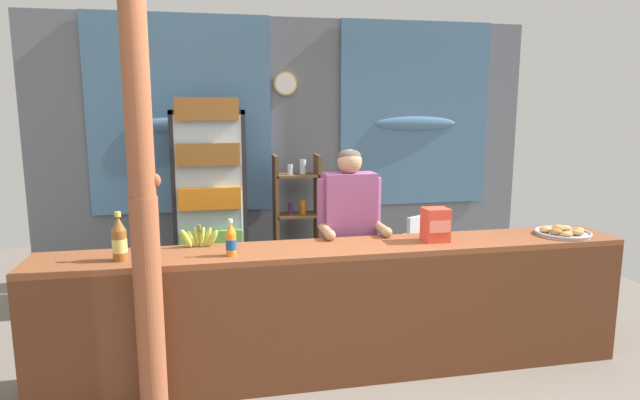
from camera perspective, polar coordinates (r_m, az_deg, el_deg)
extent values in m
plane|color=slate|center=(4.59, 0.34, -14.33)|extent=(7.24, 7.24, 0.00)
cube|color=slate|center=(5.91, -3.18, 5.18)|extent=(5.34, 0.12, 2.80)
cube|color=teal|center=(5.74, -14.51, 8.68)|extent=(1.83, 0.04, 2.01)
ellipsoid|color=teal|center=(5.73, -14.47, 7.68)|extent=(1.01, 0.10, 0.16)
cube|color=teal|center=(6.17, 10.04, 8.91)|extent=(1.72, 0.04, 2.01)
ellipsoid|color=teal|center=(6.16, 10.08, 7.97)|extent=(0.95, 0.10, 0.16)
cylinder|color=tan|center=(5.81, -3.69, 12.20)|extent=(0.25, 0.03, 0.25)
cylinder|color=white|center=(5.80, -3.67, 12.21)|extent=(0.22, 0.01, 0.22)
cube|color=beige|center=(5.75, -13.06, 9.56)|extent=(0.24, 0.02, 0.18)
cube|color=brown|center=(3.75, 2.36, -5.16)|extent=(4.10, 0.50, 0.04)
cube|color=brown|center=(3.69, 3.20, -13.06)|extent=(4.10, 0.04, 0.89)
cube|color=brown|center=(3.96, -27.99, -12.65)|extent=(0.08, 0.45, 0.89)
cube|color=brown|center=(4.78, 26.69, -8.74)|extent=(0.08, 0.45, 0.89)
cylinder|color=#995133|center=(3.40, -17.61, -11.22)|extent=(0.16, 0.16, 1.38)
cylinder|color=#995133|center=(3.18, -18.93, 12.64)|extent=(0.15, 0.15, 1.38)
ellipsoid|color=#995133|center=(3.20, -17.03, 1.99)|extent=(0.06, 0.05, 0.08)
cube|color=#232328|center=(5.65, -11.57, -0.08)|extent=(0.68, 0.04, 1.85)
cube|color=#232328|center=(5.36, -14.96, -0.74)|extent=(0.04, 0.64, 1.85)
cube|color=#232328|center=(5.36, -8.15, -0.51)|extent=(0.04, 0.64, 1.85)
cube|color=#232328|center=(5.27, -11.90, 9.11)|extent=(0.68, 0.64, 0.04)
cube|color=#232328|center=(5.58, -11.24, -9.61)|extent=(0.68, 0.64, 0.08)
cube|color=silver|center=(5.04, -11.55, -0.70)|extent=(0.62, 0.02, 1.69)
cylinder|color=#B7B7BC|center=(5.03, -8.35, -1.21)|extent=(0.02, 0.02, 0.40)
cube|color=silver|center=(5.43, -11.42, -4.52)|extent=(0.60, 0.56, 0.02)
cube|color=#75C64C|center=(5.28, -11.44, -3.71)|extent=(0.56, 0.52, 0.20)
cube|color=silver|center=(5.35, -11.56, -0.36)|extent=(0.60, 0.56, 0.02)
cube|color=orange|center=(5.20, -11.59, 0.58)|extent=(0.56, 0.52, 0.20)
cube|color=silver|center=(5.29, -11.71, 3.91)|extent=(0.60, 0.56, 0.02)
cube|color=brown|center=(5.15, -11.75, 4.98)|extent=(0.56, 0.52, 0.20)
cube|color=silver|center=(5.27, -11.87, 8.24)|extent=(0.60, 0.56, 0.02)
cube|color=brown|center=(5.14, -11.91, 9.43)|extent=(0.56, 0.52, 0.20)
cube|color=brown|center=(5.60, -4.67, -2.38)|extent=(0.04, 0.28, 1.39)
cube|color=brown|center=(5.67, -0.26, -2.20)|extent=(0.04, 0.28, 1.39)
cube|color=brown|center=(5.55, -2.49, 2.63)|extent=(0.44, 0.28, 0.02)
cylinder|color=silver|center=(5.53, -3.17, 3.26)|extent=(0.06, 0.06, 0.10)
cylinder|color=silver|center=(5.55, -1.82, 3.54)|extent=(0.07, 0.07, 0.15)
cube|color=brown|center=(5.62, -2.46, -1.60)|extent=(0.44, 0.28, 0.02)
cylinder|color=#56286B|center=(5.60, -3.13, -0.92)|extent=(0.06, 0.06, 0.12)
cylinder|color=orange|center=(5.62, -1.80, -0.74)|extent=(0.07, 0.07, 0.14)
cube|color=brown|center=(5.72, -2.43, -5.70)|extent=(0.44, 0.28, 0.02)
cylinder|color=orange|center=(5.69, -3.09, -5.02)|extent=(0.06, 0.06, 0.12)
cylinder|color=silver|center=(5.71, -1.78, -4.90)|extent=(0.07, 0.07, 0.13)
cube|color=silver|center=(5.45, 9.04, -5.59)|extent=(0.60, 0.60, 0.04)
cube|color=silver|center=(5.28, 10.77, -3.70)|extent=(0.38, 0.24, 0.40)
cylinder|color=silver|center=(5.77, 8.76, -6.99)|extent=(0.04, 0.04, 0.44)
cylinder|color=silver|center=(5.50, 6.16, -7.78)|extent=(0.04, 0.04, 0.44)
cylinder|color=silver|center=(5.55, 11.77, -7.79)|extent=(0.04, 0.04, 0.44)
cylinder|color=silver|center=(5.26, 9.22, -8.68)|extent=(0.04, 0.04, 0.44)
cube|color=silver|center=(5.57, 10.41, -4.02)|extent=(0.23, 0.37, 0.03)
cube|color=silver|center=(5.28, 7.67, -4.74)|extent=(0.23, 0.37, 0.03)
cylinder|color=#28282D|center=(4.32, 1.92, -9.88)|extent=(0.11, 0.11, 0.85)
cylinder|color=#28282D|center=(4.36, 4.10, -9.70)|extent=(0.11, 0.11, 0.85)
cube|color=#934C7F|center=(4.16, 3.10, -0.79)|extent=(0.40, 0.20, 0.54)
sphere|color=tan|center=(4.11, 3.15, 4.06)|extent=(0.19, 0.19, 0.19)
ellipsoid|color=#4C4742|center=(4.12, 3.12, 4.67)|extent=(0.18, 0.18, 0.10)
cylinder|color=#934C7F|center=(4.11, 0.23, -0.32)|extent=(0.08, 0.08, 0.37)
cylinder|color=tan|center=(4.00, 0.67, -3.32)|extent=(0.07, 0.26, 0.07)
sphere|color=tan|center=(3.88, 1.09, -3.75)|extent=(0.08, 0.08, 0.08)
cylinder|color=#934C7F|center=(4.21, 5.92, -0.11)|extent=(0.08, 0.08, 0.37)
cylinder|color=tan|center=(4.11, 6.50, -3.02)|extent=(0.07, 0.26, 0.07)
sphere|color=tan|center=(3.99, 7.09, -3.43)|extent=(0.08, 0.08, 0.08)
cylinder|color=brown|center=(3.60, -20.44, -4.53)|extent=(0.09, 0.09, 0.19)
cone|color=brown|center=(3.57, -20.57, -2.35)|extent=(0.09, 0.09, 0.09)
cylinder|color=#E5CC4C|center=(3.56, -20.63, -1.42)|extent=(0.04, 0.04, 0.03)
cylinder|color=#E5D166|center=(3.60, -20.44, -4.53)|extent=(0.09, 0.09, 0.09)
cylinder|color=orange|center=(3.53, -9.38, -4.66)|extent=(0.07, 0.07, 0.15)
cone|color=orange|center=(3.50, -9.43, -2.94)|extent=(0.07, 0.07, 0.07)
cylinder|color=white|center=(3.49, -9.45, -2.20)|extent=(0.03, 0.03, 0.02)
cylinder|color=#194C99|center=(3.53, -9.38, -4.66)|extent=(0.07, 0.07, 0.07)
cube|color=#E5422D|center=(3.94, 12.13, -2.56)|extent=(0.17, 0.15, 0.24)
cube|color=#FF826D|center=(3.87, 12.60, -2.81)|extent=(0.16, 0.00, 0.08)
cylinder|color=#BCBCC1|center=(4.44, 24.31, -3.30)|extent=(0.39, 0.39, 0.02)
torus|color=#BCBCC1|center=(4.44, 24.33, -3.12)|extent=(0.40, 0.40, 0.02)
ellipsoid|color=tan|center=(4.50, 25.76, -2.88)|extent=(0.07, 0.07, 0.04)
ellipsoid|color=tan|center=(4.52, 24.59, -2.72)|extent=(0.09, 0.07, 0.04)
ellipsoid|color=#C68947|center=(4.48, 23.92, -2.73)|extent=(0.10, 0.07, 0.05)
ellipsoid|color=tan|center=(4.40, 22.79, -2.87)|extent=(0.09, 0.09, 0.05)
ellipsoid|color=#A36638|center=(4.35, 23.69, -3.07)|extent=(0.09, 0.09, 0.05)
ellipsoid|color=tan|center=(4.34, 24.68, -3.27)|extent=(0.08, 0.07, 0.04)
ellipsoid|color=#C68947|center=(4.40, 25.60, -3.10)|extent=(0.10, 0.07, 0.04)
ellipsoid|color=#B7C647|center=(3.79, -13.95, -3.99)|extent=(0.11, 0.04, 0.15)
ellipsoid|color=#B7C647|center=(3.80, -13.41, -4.07)|extent=(0.07, 0.04, 0.13)
ellipsoid|color=#B7C647|center=(3.81, -12.88, -3.84)|extent=(0.06, 0.04, 0.15)
ellipsoid|color=#B7C647|center=(3.79, -12.35, -3.89)|extent=(0.05, 0.04, 0.15)
ellipsoid|color=#B7C647|center=(3.79, -11.82, -3.88)|extent=(0.08, 0.03, 0.15)
ellipsoid|color=#B7C647|center=(3.79, -11.28, -3.99)|extent=(0.10, 0.04, 0.14)
cylinder|color=olive|center=(3.78, -12.65, -2.93)|extent=(0.02, 0.02, 0.05)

